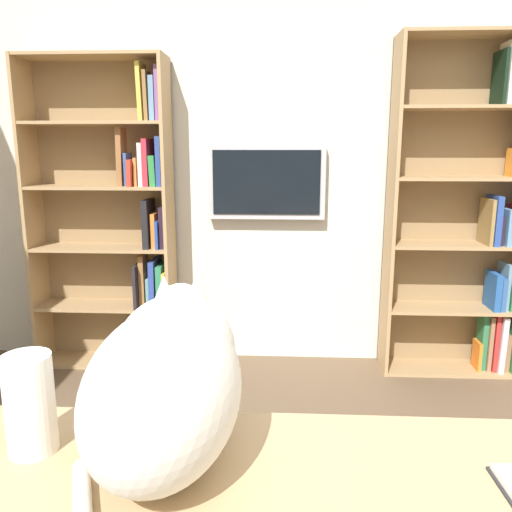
% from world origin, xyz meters
% --- Properties ---
extents(wall_back, '(4.52, 0.06, 2.70)m').
position_xyz_m(wall_back, '(0.00, -2.23, 1.35)').
color(wall_back, silver).
rests_on(wall_back, ground).
extents(bookshelf_left, '(0.88, 0.28, 2.13)m').
position_xyz_m(bookshelf_left, '(-1.26, -2.06, 1.03)').
color(bookshelf_left, tan).
rests_on(bookshelf_left, ground).
extents(bookshelf_right, '(0.93, 0.28, 2.02)m').
position_xyz_m(bookshelf_right, '(1.04, -2.06, 0.96)').
color(bookshelf_right, tan).
rests_on(bookshelf_right, ground).
extents(wall_mounted_tv, '(0.77, 0.07, 0.48)m').
position_xyz_m(wall_mounted_tv, '(0.07, -2.15, 1.24)').
color(wall_mounted_tv, '#B7B7BC').
extents(cat, '(0.35, 0.70, 0.38)m').
position_xyz_m(cat, '(0.21, 0.17, 0.96)').
color(cat, white).
rests_on(cat, desk).
extents(paper_towel_roll, '(0.11, 0.11, 0.23)m').
position_xyz_m(paper_towel_roll, '(0.53, 0.19, 0.89)').
color(paper_towel_roll, white).
rests_on(paper_towel_roll, desk).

